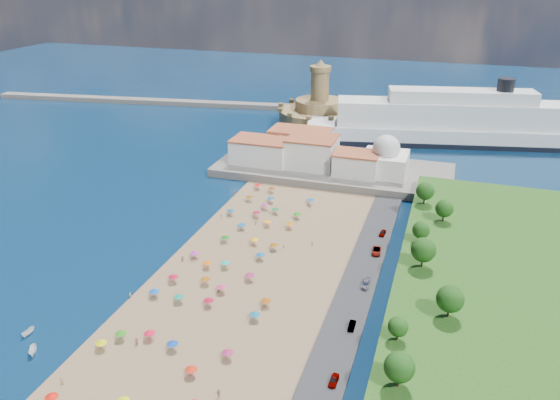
% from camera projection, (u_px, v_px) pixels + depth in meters
% --- Properties ---
extents(ground, '(700.00, 700.00, 0.00)m').
position_uv_depth(ground, '(238.00, 259.00, 150.96)').
color(ground, '#071938').
rests_on(ground, ground).
extents(terrace, '(90.00, 36.00, 3.00)m').
position_uv_depth(terrace, '(333.00, 170.00, 211.16)').
color(terrace, '#59544C').
rests_on(terrace, ground).
extents(jetty, '(18.00, 70.00, 2.40)m').
position_uv_depth(jetty, '(303.00, 140.00, 247.99)').
color(jetty, '#59544C').
rests_on(jetty, ground).
extents(breakwater, '(199.03, 34.77, 2.60)m').
position_uv_depth(breakwater, '(161.00, 102.00, 314.83)').
color(breakwater, '#59544C').
rests_on(breakwater, ground).
extents(waterfront_buildings, '(57.00, 29.00, 11.00)m').
position_uv_depth(waterfront_buildings, '(301.00, 151.00, 212.84)').
color(waterfront_buildings, silver).
rests_on(waterfront_buildings, terrace).
extents(domed_building, '(16.00, 16.00, 15.00)m').
position_uv_depth(domed_building, '(386.00, 159.00, 200.77)').
color(domed_building, silver).
rests_on(domed_building, terrace).
extents(fortress, '(40.00, 40.00, 32.40)m').
position_uv_depth(fortress, '(319.00, 112.00, 271.94)').
color(fortress, '#9E844F').
rests_on(fortress, ground).
extents(cruise_ship, '(136.80, 47.45, 29.60)m').
position_uv_depth(cruise_ship, '(458.00, 124.00, 244.15)').
color(cruise_ship, black).
rests_on(cruise_ship, ground).
extents(beach_parasols, '(30.44, 117.62, 2.20)m').
position_uv_depth(beach_parasols, '(226.00, 262.00, 145.09)').
color(beach_parasols, gray).
rests_on(beach_parasols, beach).
extents(beachgoers, '(36.27, 97.75, 1.89)m').
position_uv_depth(beachgoers, '(224.00, 262.00, 147.23)').
color(beachgoers, tan).
rests_on(beachgoers, beach).
extents(moored_boats, '(7.75, 8.66, 1.48)m').
position_uv_depth(moored_boats, '(31.00, 342.00, 116.81)').
color(moored_boats, white).
rests_on(moored_boats, ground).
extents(parked_cars, '(2.73, 69.56, 1.44)m').
position_uv_depth(parked_cars, '(368.00, 278.00, 139.44)').
color(parked_cars, gray).
rests_on(parked_cars, promenade).
extents(hillside_trees, '(17.20, 107.35, 7.89)m').
position_uv_depth(hillside_trees, '(424.00, 263.00, 128.93)').
color(hillside_trees, '#382314').
rests_on(hillside_trees, hillside).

